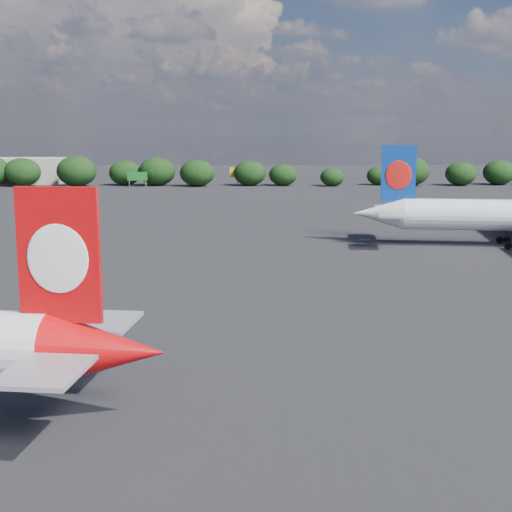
{
  "coord_description": "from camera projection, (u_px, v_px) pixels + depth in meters",
  "views": [
    {
      "loc": [
        15.53,
        -38.19,
        16.92
      ],
      "look_at": [
        16.0,
        12.0,
        8.0
      ],
      "focal_mm": 50.0,
      "sensor_mm": 36.0,
      "label": 1
    }
  ],
  "objects": [
    {
      "name": "highway_sign",
      "position": [
        137.0,
        176.0,
        212.98
      ],
      "size": [
        6.0,
        0.3,
        4.5
      ],
      "color": "#13631D",
      "rests_on": "ground"
    },
    {
      "name": "horizon_treeline",
      "position": [
        201.0,
        173.0,
        216.9
      ],
      "size": [
        202.27,
        14.31,
        9.29
      ],
      "color": "black",
      "rests_on": "ground"
    },
    {
      "name": "billboard_yellow",
      "position": [
        238.0,
        173.0,
        219.04
      ],
      "size": [
        5.0,
        0.3,
        5.5
      ],
      "color": "yellow",
      "rests_on": "ground"
    },
    {
      "name": "ground",
      "position": [
        138.0,
        252.0,
        99.49
      ],
      "size": [
        500.0,
        500.0,
        0.0
      ],
      "primitive_type": "plane",
      "color": "black",
      "rests_on": "ground"
    }
  ]
}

